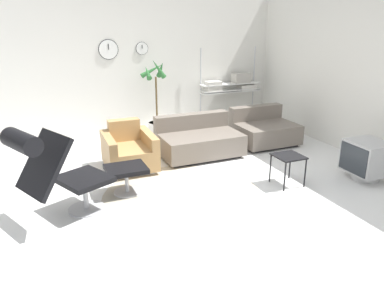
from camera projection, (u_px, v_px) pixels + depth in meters
ground_plane at (198, 188)px, 5.12m from camera, size 12.00×12.00×0.00m
wall_back at (135, 62)px, 7.37m from camera, size 12.00×0.09×2.80m
wall_right at (376, 73)px, 5.81m from camera, size 0.06×12.00×2.80m
round_rug at (183, 195)px, 4.90m from camera, size 2.10×2.10×0.01m
lounge_chair at (52, 165)px, 4.06m from camera, size 1.16×0.94×1.12m
ottoman at (126, 173)px, 4.89m from camera, size 0.52×0.44×0.37m
armchair_red at (129, 152)px, 5.73m from camera, size 0.75×0.87×0.70m
couch_low at (198, 141)px, 6.31m from camera, size 1.33×0.89×0.65m
couch_second at (264, 131)px, 6.92m from camera, size 1.07×0.88×0.65m
side_table at (288, 159)px, 5.12m from camera, size 0.38×0.38×0.43m
crt_television at (367, 159)px, 5.32m from camera, size 0.54×0.58×0.56m
potted_plant at (157, 111)px, 7.33m from camera, size 0.47×0.46×1.52m
shelf_unit at (232, 85)px, 8.07m from camera, size 1.36×0.28×1.65m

